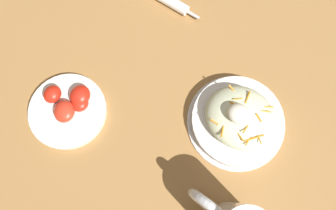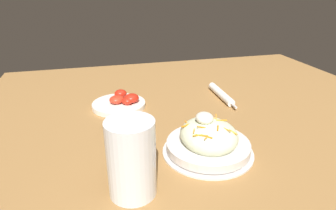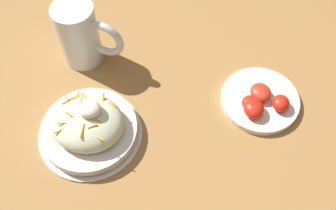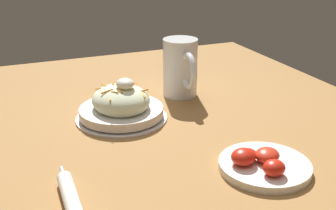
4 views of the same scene
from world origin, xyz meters
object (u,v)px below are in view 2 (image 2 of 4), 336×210
Objects in this scene: salad_plate at (208,141)px; napkin_roll at (221,94)px; beer_mug at (131,159)px; tomato_plate at (120,103)px.

salad_plate reaches higher than napkin_roll.
salad_plate is at bearing 115.22° from beer_mug.
napkin_roll is 0.36m from tomato_plate.
salad_plate is 1.26× the size of tomato_plate.
salad_plate reaches higher than tomato_plate.
tomato_plate is at bearing 177.22° from beer_mug.
tomato_plate is at bearing -91.51° from napkin_roll.
napkin_roll is 1.23× the size of tomato_plate.
napkin_roll is (-0.33, 0.18, -0.02)m from salad_plate.
beer_mug is at bearing -64.78° from salad_plate.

